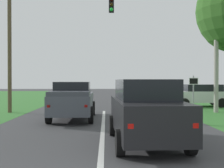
{
  "coord_description": "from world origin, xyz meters",
  "views": [
    {
      "loc": [
        0.13,
        -3.61,
        1.99
      ],
      "look_at": [
        0.47,
        13.74,
        1.79
      ],
      "focal_mm": 48.91,
      "sensor_mm": 36.0,
      "label": 1
    }
  ],
  "objects": [
    {
      "name": "keep_moving_sign",
      "position": [
        5.77,
        15.92,
        1.48
      ],
      "size": [
        0.6,
        0.09,
        2.3
      ],
      "color": "gray",
      "rests_on": "ground_plane"
    },
    {
      "name": "pickup_truck_lead",
      "position": [
        -1.57,
        12.03,
        0.99
      ],
      "size": [
        2.24,
        5.54,
        1.92
      ],
      "color": "#4C515B",
      "rests_on": "ground_plane"
    },
    {
      "name": "crossing_suv_far",
      "position": [
        7.41,
        19.71,
        0.9
      ],
      "size": [
        4.52,
        2.25,
        1.69
      ],
      "color": "silver",
      "rests_on": "ground_plane"
    },
    {
      "name": "ground_plane",
      "position": [
        0.0,
        9.14,
        0.0
      ],
      "size": [
        120.0,
        120.0,
        0.0
      ],
      "primitive_type": "plane",
      "color": "#424244"
    },
    {
      "name": "red_suv_near",
      "position": [
        1.37,
        5.97,
        1.06
      ],
      "size": [
        2.25,
        4.98,
        2.03
      ],
      "color": "black",
      "rests_on": "ground_plane"
    },
    {
      "name": "utility_pole_right",
      "position": [
        7.01,
        15.28,
        5.13
      ],
      "size": [
        0.28,
        0.28,
        10.26
      ],
      "primitive_type": "cylinder",
      "color": "#9E998E",
      "rests_on": "ground_plane"
    },
    {
      "name": "traffic_light",
      "position": [
        -4.06,
        15.44,
        5.14
      ],
      "size": [
        7.15,
        0.4,
        7.84
      ],
      "color": "brown",
      "rests_on": "ground_plane"
    }
  ]
}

